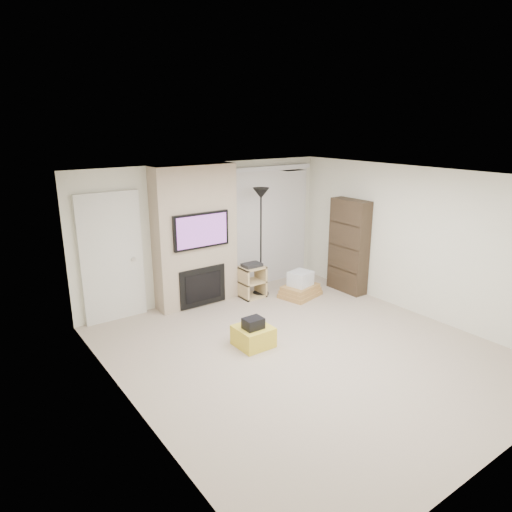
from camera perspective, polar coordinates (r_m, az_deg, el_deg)
floor at (r=6.77m, az=6.06°, el=-11.74°), size 5.00×5.50×0.00m
ceiling at (r=6.02m, az=6.78°, el=9.76°), size 5.00×5.50×0.00m
wall_back at (r=8.45m, az=-6.16°, el=3.06°), size 5.00×0.00×2.50m
wall_front at (r=4.77m, az=29.35°, el=-9.74°), size 5.00×0.00×2.50m
wall_left at (r=5.06m, az=-15.35°, el=-6.70°), size 0.00×5.50×2.50m
wall_right at (r=8.12m, az=19.66°, el=1.64°), size 0.00×5.50×2.50m
hvac_vent at (r=6.88m, az=4.74°, el=10.61°), size 0.35×0.18×0.01m
ottoman at (r=6.83m, az=-0.34°, el=-9.99°), size 0.50×0.50×0.30m
black_bag at (r=6.68m, az=-0.35°, el=-8.41°), size 0.28×0.22×0.16m
fireplace_wall at (r=8.11m, az=-7.56°, el=2.34°), size 1.50×0.47×2.50m
entry_door at (r=7.77m, az=-17.57°, el=-0.31°), size 1.02×0.11×2.14m
vertical_blinds at (r=9.15m, az=1.64°, el=4.33°), size 1.98×0.10×2.37m
floor_lamp at (r=8.38m, az=0.62°, el=5.57°), size 0.30×0.30×2.05m
av_stand at (r=8.58m, az=-0.51°, el=-2.94°), size 0.45×0.38×0.66m
box_stack at (r=8.69m, az=5.55°, el=-3.88°), size 0.84×0.71×0.49m
bookshelf at (r=8.93m, az=11.52°, el=1.22°), size 0.30×0.80×1.80m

